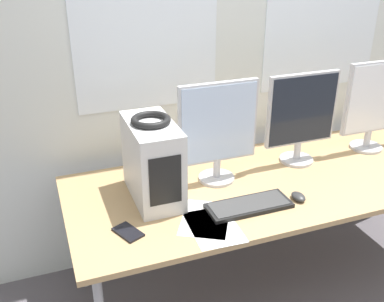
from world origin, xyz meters
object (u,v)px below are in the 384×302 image
Objects in this scene: monitor_right_near at (301,115)px; mouse at (298,197)px; cell_phone at (128,232)px; monitor_right_far at (374,103)px; headphones at (151,120)px; monitor_main at (218,129)px; keyboard at (249,206)px; pc_tower at (153,161)px.

monitor_right_near is 5.76× the size of mouse.
cell_phone is at bearing -162.07° from monitor_right_near.
monitor_right_near is 0.49m from monitor_right_far.
mouse is at bearing -23.18° from headphones.
headphones is at bearing 29.68° from cell_phone.
headphones is at bearing -172.63° from monitor_main.
monitor_right_near is 1.15m from cell_phone.
keyboard is 4.54× the size of mouse.
headphones reaches higher than mouse.
monitor_main is at bearing 7.37° from headphones.
mouse is at bearing -47.89° from monitor_main.
headphones is 0.35× the size of monitor_main.
mouse is (0.65, -0.28, -0.39)m from headphones.
pc_tower is 0.78× the size of monitor_main.
monitor_right_far reaches higher than pc_tower.
monitor_main is 0.41m from keyboard.
monitor_main is (0.36, 0.05, 0.09)m from pc_tower.
headphones is (0.00, 0.00, 0.21)m from pc_tower.
monitor_main reaches higher than monitor_right_near.
monitor_main is 0.52m from mouse.
mouse is (0.65, -0.28, -0.18)m from pc_tower.
mouse is (-0.71, -0.36, -0.27)m from monitor_right_far.
pc_tower reaches higher than keyboard.
monitor_main is 5.96× the size of mouse.
keyboard is (0.39, -0.26, -0.18)m from pc_tower.
monitor_main reaches higher than pc_tower.
mouse is at bearing -23.12° from pc_tower.
monitor_right_far reaches higher than cell_phone.
monitor_right_near reaches higher than keyboard.
monitor_main is 0.52m from monitor_right_near.
monitor_main is at bearing 132.11° from mouse.
mouse is at bearing -25.23° from cell_phone.
headphones reaches higher than pc_tower.
monitor_right_far reaches higher than headphones.
pc_tower is 0.73m from mouse.
pc_tower is 2.24× the size of headphones.
headphones is 1.17× the size of cell_phone.
monitor_right_near reaches higher than pc_tower.
monitor_main is (0.36, 0.05, -0.12)m from headphones.
pc_tower is 0.77× the size of monitor_right_far.
pc_tower is at bearing -172.50° from monitor_main.
headphones is at bearing -174.37° from monitor_right_near.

